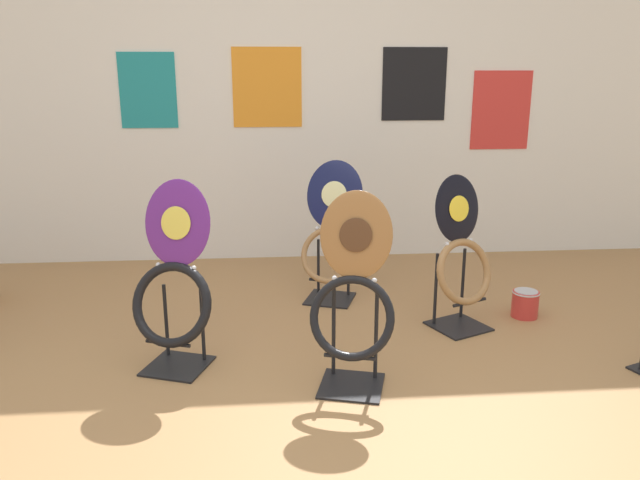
% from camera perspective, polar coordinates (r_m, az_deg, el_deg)
% --- Properties ---
extents(ground_plane, '(14.00, 14.00, 0.00)m').
position_cam_1_polar(ground_plane, '(2.52, -0.63, -18.19)').
color(ground_plane, '#A37547').
extents(wall_back, '(8.00, 0.07, 2.60)m').
position_cam_1_polar(wall_back, '(4.61, -2.95, 14.22)').
color(wall_back, silver).
rests_on(wall_back, ground_plane).
extents(toilet_seat_display_jazz_black, '(0.40, 0.37, 0.85)m').
position_cam_1_polar(toilet_seat_display_jazz_black, '(3.47, 12.79, -1.61)').
color(toilet_seat_display_jazz_black, black).
rests_on(toilet_seat_display_jazz_black, ground_plane).
extents(toilet_seat_display_purple_note, '(0.44, 0.36, 0.90)m').
position_cam_1_polar(toilet_seat_display_purple_note, '(3.00, -13.22, -4.10)').
color(toilet_seat_display_purple_note, black).
rests_on(toilet_seat_display_purple_note, ground_plane).
extents(toilet_seat_display_woodgrain, '(0.41, 0.35, 0.89)m').
position_cam_1_polar(toilet_seat_display_woodgrain, '(2.75, 3.07, -5.07)').
color(toilet_seat_display_woodgrain, black).
rests_on(toilet_seat_display_woodgrain, ground_plane).
extents(toilet_seat_display_navy_moon, '(0.43, 0.41, 0.85)m').
position_cam_1_polar(toilet_seat_display_navy_moon, '(3.82, 1.07, 0.57)').
color(toilet_seat_display_navy_moon, black).
rests_on(toilet_seat_display_navy_moon, ground_plane).
extents(paint_can, '(0.16, 0.16, 0.16)m').
position_cam_1_polar(paint_can, '(3.81, 18.24, -5.48)').
color(paint_can, red).
rests_on(paint_can, ground_plane).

